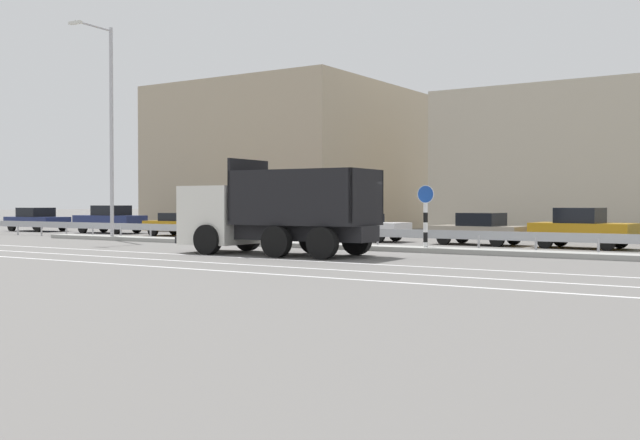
{
  "coord_description": "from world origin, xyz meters",
  "views": [
    {
      "loc": [
        13.11,
        -23.07,
        1.8
      ],
      "look_at": [
        -1.83,
        -0.16,
        1.17
      ],
      "focal_mm": 42.0,
      "sensor_mm": 36.0,
      "label": 1
    }
  ],
  "objects_px": {
    "dump_truck": "(257,218)",
    "parked_car_0": "(37,219)",
    "median_road_sign": "(426,218)",
    "parked_car_3": "(273,226)",
    "street_lamp_0": "(109,123)",
    "parked_car_4": "(361,227)",
    "parked_car_1": "(110,220)",
    "parked_car_5": "(480,229)",
    "parked_car_2": "(181,224)",
    "parked_car_6": "(582,228)"
  },
  "relations": [
    {
      "from": "parked_car_1",
      "to": "parked_car_6",
      "type": "height_order",
      "value": "parked_car_1"
    },
    {
      "from": "parked_car_0",
      "to": "parked_car_4",
      "type": "relative_size",
      "value": 0.96
    },
    {
      "from": "dump_truck",
      "to": "parked_car_4",
      "type": "bearing_deg",
      "value": 4.21
    },
    {
      "from": "median_road_sign",
      "to": "parked_car_2",
      "type": "height_order",
      "value": "median_road_sign"
    },
    {
      "from": "median_road_sign",
      "to": "street_lamp_0",
      "type": "xyz_separation_m",
      "value": [
        -16.5,
        -0.3,
        4.38
      ]
    },
    {
      "from": "parked_car_3",
      "to": "parked_car_6",
      "type": "height_order",
      "value": "parked_car_6"
    },
    {
      "from": "dump_truck",
      "to": "parked_car_5",
      "type": "distance_m",
      "value": 10.62
    },
    {
      "from": "dump_truck",
      "to": "parked_car_0",
      "type": "distance_m",
      "value": 26.21
    },
    {
      "from": "parked_car_2",
      "to": "parked_car_5",
      "type": "distance_m",
      "value": 16.77
    },
    {
      "from": "parked_car_0",
      "to": "parked_car_1",
      "type": "bearing_deg",
      "value": 92.29
    },
    {
      "from": "median_road_sign",
      "to": "parked_car_3",
      "type": "bearing_deg",
      "value": 154.3
    },
    {
      "from": "parked_car_1",
      "to": "street_lamp_0",
      "type": "bearing_deg",
      "value": -135.63
    },
    {
      "from": "dump_truck",
      "to": "parked_car_4",
      "type": "height_order",
      "value": "dump_truck"
    },
    {
      "from": "parked_car_1",
      "to": "parked_car_5",
      "type": "relative_size",
      "value": 1.12
    },
    {
      "from": "parked_car_5",
      "to": "parked_car_6",
      "type": "xyz_separation_m",
      "value": [
        4.3,
        -0.16,
        0.1
      ]
    },
    {
      "from": "parked_car_1",
      "to": "parked_car_3",
      "type": "relative_size",
      "value": 1.01
    },
    {
      "from": "parked_car_5",
      "to": "street_lamp_0",
      "type": "bearing_deg",
      "value": 112.51
    },
    {
      "from": "median_road_sign",
      "to": "parked_car_0",
      "type": "relative_size",
      "value": 0.59
    },
    {
      "from": "dump_truck",
      "to": "parked_car_5",
      "type": "bearing_deg",
      "value": -28.64
    },
    {
      "from": "dump_truck",
      "to": "parked_car_0",
      "type": "xyz_separation_m",
      "value": [
        -24.62,
        8.98,
        -0.5
      ]
    },
    {
      "from": "parked_car_4",
      "to": "parked_car_5",
      "type": "bearing_deg",
      "value": 90.35
    },
    {
      "from": "median_road_sign",
      "to": "parked_car_3",
      "type": "relative_size",
      "value": 0.56
    },
    {
      "from": "street_lamp_0",
      "to": "parked_car_2",
      "type": "height_order",
      "value": "street_lamp_0"
    },
    {
      "from": "parked_car_4",
      "to": "parked_car_1",
      "type": "bearing_deg",
      "value": -89.72
    },
    {
      "from": "median_road_sign",
      "to": "parked_car_0",
      "type": "xyz_separation_m",
      "value": [
        -29.27,
        4.96,
        -0.51
      ]
    },
    {
      "from": "parked_car_0",
      "to": "parked_car_4",
      "type": "xyz_separation_m",
      "value": [
        23.41,
        0.53,
        -0.07
      ]
    },
    {
      "from": "dump_truck",
      "to": "parked_car_4",
      "type": "relative_size",
      "value": 1.68
    },
    {
      "from": "street_lamp_0",
      "to": "parked_car_5",
      "type": "height_order",
      "value": "street_lamp_0"
    },
    {
      "from": "dump_truck",
      "to": "parked_car_6",
      "type": "distance_m",
      "value": 12.94
    },
    {
      "from": "street_lamp_0",
      "to": "parked_car_5",
      "type": "xyz_separation_m",
      "value": [
        16.43,
        5.85,
        -4.94
      ]
    },
    {
      "from": "parked_car_0",
      "to": "parked_car_1",
      "type": "relative_size",
      "value": 0.94
    },
    {
      "from": "street_lamp_0",
      "to": "parked_car_1",
      "type": "bearing_deg",
      "value": 138.62
    },
    {
      "from": "dump_truck",
      "to": "parked_car_1",
      "type": "height_order",
      "value": "dump_truck"
    },
    {
      "from": "median_road_sign",
      "to": "parked_car_2",
      "type": "bearing_deg",
      "value": 163.72
    },
    {
      "from": "dump_truck",
      "to": "parked_car_6",
      "type": "xyz_separation_m",
      "value": [
        8.88,
        9.41,
        -0.46
      ]
    },
    {
      "from": "parked_car_0",
      "to": "parked_car_3",
      "type": "distance_m",
      "value": 18.5
    },
    {
      "from": "parked_car_1",
      "to": "median_road_sign",
      "type": "bearing_deg",
      "value": -107.4
    },
    {
      "from": "parked_car_4",
      "to": "parked_car_6",
      "type": "height_order",
      "value": "parked_car_6"
    },
    {
      "from": "parked_car_0",
      "to": "parked_car_6",
      "type": "distance_m",
      "value": 33.5
    },
    {
      "from": "parked_car_3",
      "to": "parked_car_5",
      "type": "distance_m",
      "value": 10.71
    },
    {
      "from": "parked_car_0",
      "to": "median_road_sign",
      "type": "bearing_deg",
      "value": 79.11
    },
    {
      "from": "street_lamp_0",
      "to": "parked_car_1",
      "type": "distance_m",
      "value": 9.82
    },
    {
      "from": "parked_car_3",
      "to": "parked_car_6",
      "type": "relative_size",
      "value": 1.11
    },
    {
      "from": "street_lamp_0",
      "to": "parked_car_3",
      "type": "bearing_deg",
      "value": 43.76
    },
    {
      "from": "dump_truck",
      "to": "parked_car_6",
      "type": "relative_size",
      "value": 1.86
    },
    {
      "from": "parked_car_5",
      "to": "median_road_sign",
      "type": "bearing_deg",
      "value": -176.38
    },
    {
      "from": "parked_car_3",
      "to": "street_lamp_0",
      "type": "bearing_deg",
      "value": -48.17
    },
    {
      "from": "parked_car_1",
      "to": "parked_car_3",
      "type": "height_order",
      "value": "parked_car_1"
    },
    {
      "from": "street_lamp_0",
      "to": "parked_car_3",
      "type": "distance_m",
      "value": 9.38
    },
    {
      "from": "parked_car_0",
      "to": "parked_car_1",
      "type": "xyz_separation_m",
      "value": [
        6.35,
        0.39,
        0.07
      ]
    }
  ]
}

